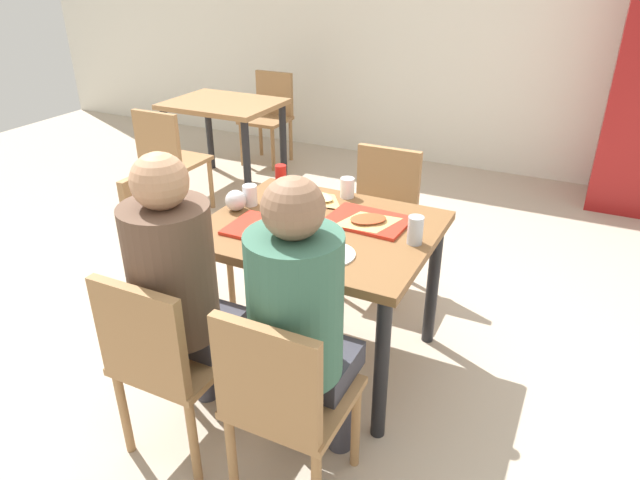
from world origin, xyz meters
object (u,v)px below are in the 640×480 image
(person_in_red, at_px, (180,282))
(pizza_slice_a, at_px, (272,228))
(chair_far_side, at_px, (381,210))
(plastic_cup_a, at_px, (347,188))
(plastic_cup_b, at_px, (285,251))
(chair_near_left, at_px, (163,356))
(chair_left_end, at_px, (169,235))
(background_chair_far, at_px, (270,111))
(pizza_slice_c, at_px, (320,198))
(condiment_bottle, at_px, (281,181))
(background_chair_near, at_px, (168,156))
(chair_near_right, at_px, (282,398))
(paper_plate_near_edge, at_px, (329,254))
(pizza_slice_b, at_px, (368,220))
(background_table, at_px, (224,116))
(plastic_cup_c, at_px, (250,195))
(soda_can, at_px, (415,230))
(person_in_brown_jacket, at_px, (301,316))
(main_table, at_px, (320,245))
(tray_red_far, at_px, (368,221))
(paper_plate_center, at_px, (313,201))
(foil_bundle, at_px, (236,200))
(tray_red_near, at_px, (269,229))

(person_in_red, relative_size, pizza_slice_a, 4.77)
(chair_far_side, relative_size, pizza_slice_a, 3.19)
(plastic_cup_a, height_order, plastic_cup_b, same)
(chair_near_left, height_order, chair_far_side, same)
(chair_left_end, bearing_deg, background_chair_far, 109.02)
(chair_far_side, bearing_deg, pizza_slice_c, -102.90)
(pizza_slice_a, xyz_separation_m, condiment_bottle, (-0.18, 0.39, 0.06))
(chair_near_left, distance_m, background_chair_near, 2.39)
(pizza_slice_c, bearing_deg, person_in_red, -97.93)
(chair_near_right, height_order, condiment_bottle, condiment_bottle)
(chair_near_left, relative_size, paper_plate_near_edge, 3.77)
(chair_near_left, distance_m, pizza_slice_b, 1.05)
(background_table, bearing_deg, plastic_cup_b, -50.13)
(plastic_cup_c, bearing_deg, soda_can, -2.88)
(chair_near_left, bearing_deg, person_in_brown_jacket, 15.31)
(pizza_slice_a, relative_size, plastic_cup_a, 2.60)
(pizza_slice_c, relative_size, plastic_cup_c, 2.65)
(pizza_slice_a, height_order, pizza_slice_b, same)
(pizza_slice_b, distance_m, background_table, 2.58)
(main_table, xyz_separation_m, chair_left_end, (-0.90, 0.00, -0.14))
(chair_left_end, bearing_deg, person_in_red, -46.28)
(person_in_brown_jacket, relative_size, tray_red_far, 3.45)
(chair_near_left, bearing_deg, paper_plate_center, 84.40)
(tray_red_far, relative_size, plastic_cup_c, 3.60)
(person_in_red, height_order, person_in_brown_jacket, same)
(condiment_bottle, relative_size, background_chair_near, 0.19)
(paper_plate_near_edge, bearing_deg, condiment_bottle, 136.10)
(chair_left_end, bearing_deg, chair_near_left, -51.66)
(chair_near_right, xyz_separation_m, paper_plate_center, (-0.41, 1.04, 0.25))
(foil_bundle, bearing_deg, background_chair_near, 141.23)
(person_in_brown_jacket, bearing_deg, chair_far_side, 99.81)
(plastic_cup_b, distance_m, foil_bundle, 0.57)
(main_table, xyz_separation_m, person_in_red, (-0.26, -0.67, 0.10))
(pizza_slice_b, bearing_deg, plastic_cup_a, 129.81)
(background_chair_far, bearing_deg, foil_bundle, -62.36)
(chair_near_left, relative_size, person_in_brown_jacket, 0.67)
(paper_plate_near_edge, distance_m, pizza_slice_c, 0.56)
(chair_near_right, height_order, plastic_cup_a, chair_near_right)
(plastic_cup_b, bearing_deg, chair_far_side, 91.25)
(chair_left_end, relative_size, background_table, 0.92)
(chair_far_side, xyz_separation_m, paper_plate_center, (-0.15, -0.58, 0.25))
(tray_red_far, bearing_deg, tray_red_near, -142.34)
(main_table, bearing_deg, chair_near_right, -72.48)
(chair_near_left, xyz_separation_m, chair_near_right, (0.51, 0.00, 0.00))
(chair_near_left, relative_size, tray_red_near, 2.31)
(background_table, relative_size, background_chair_near, 1.08)
(chair_near_left, distance_m, pizza_slice_a, 0.71)
(chair_far_side, xyz_separation_m, person_in_brown_jacket, (0.26, -1.48, 0.25))
(plastic_cup_b, bearing_deg, plastic_cup_c, 135.64)
(chair_far_side, distance_m, background_chair_far, 2.45)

